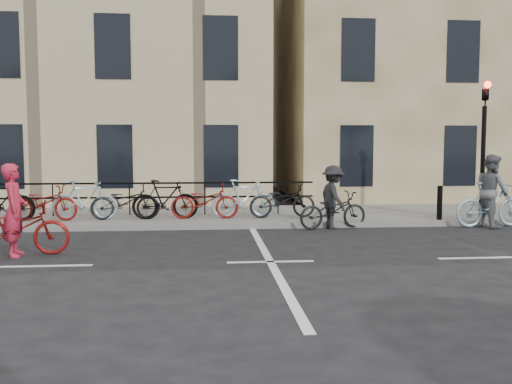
{
  "coord_description": "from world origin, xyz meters",
  "views": [
    {
      "loc": [
        -1.18,
        -10.25,
        2.2
      ],
      "look_at": [
        -0.06,
        2.23,
        1.1
      ],
      "focal_mm": 40.0,
      "sensor_mm": 36.0,
      "label": 1
    }
  ],
  "objects": [
    {
      "name": "ground",
      "position": [
        0.0,
        0.0,
        0.0
      ],
      "size": [
        120.0,
        120.0,
        0.0
      ],
      "primitive_type": "plane",
      "color": "black",
      "rests_on": "ground"
    },
    {
      "name": "sidewalk",
      "position": [
        -4.0,
        6.0,
        0.07
      ],
      "size": [
        46.0,
        4.0,
        0.15
      ],
      "primitive_type": "cube",
      "color": "slate",
      "rests_on": "ground"
    },
    {
      "name": "building_east",
      "position": [
        9.0,
        13.0,
        6.15
      ],
      "size": [
        14.0,
        10.0,
        12.0
      ],
      "primitive_type": "cube",
      "color": "#928158",
      "rests_on": "sidewalk"
    },
    {
      "name": "building_west",
      "position": [
        -9.0,
        13.0,
        5.15
      ],
      "size": [
        20.0,
        10.0,
        10.0
      ],
      "primitive_type": "cube",
      "color": "tan",
      "rests_on": "sidewalk"
    },
    {
      "name": "traffic_light",
      "position": [
        6.2,
        4.34,
        2.45
      ],
      "size": [
        0.18,
        0.3,
        3.9
      ],
      "color": "black",
      "rests_on": "sidewalk"
    },
    {
      "name": "bollard_east",
      "position": [
        5.0,
        4.25,
        0.6
      ],
      "size": [
        0.14,
        0.14,
        0.9
      ],
      "primitive_type": "cylinder",
      "color": "black",
      "rests_on": "sidewalk"
    },
    {
      "name": "parked_bikes",
      "position": [
        -3.3,
        5.04,
        0.64
      ],
      "size": [
        10.4,
        1.23,
        1.05
      ],
      "color": "black",
      "rests_on": "sidewalk"
    },
    {
      "name": "cyclist_pink",
      "position": [
        -4.84,
        1.0,
        0.62
      ],
      "size": [
        2.1,
        1.01,
        1.79
      ],
      "rotation": [
        0.0,
        0.0,
        1.73
      ],
      "color": "maroon",
      "rests_on": "ground"
    },
    {
      "name": "cyclist_grey",
      "position": [
        6.19,
        3.8,
        0.76
      ],
      "size": [
        2.0,
        0.99,
        1.89
      ],
      "rotation": [
        0.0,
        0.0,
        1.68
      ],
      "color": "#95B8C3",
      "rests_on": "ground"
    },
    {
      "name": "cyclist_dark",
      "position": [
        2.05,
        3.9,
        0.63
      ],
      "size": [
        1.91,
        1.15,
        1.61
      ],
      "rotation": [
        0.0,
        0.0,
        1.8
      ],
      "color": "black",
      "rests_on": "ground"
    }
  ]
}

